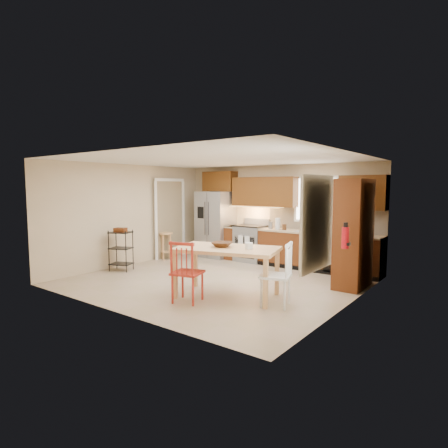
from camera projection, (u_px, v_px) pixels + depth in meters
floor at (216, 281)px, 7.81m from camera, size 5.50×5.50×0.00m
ceiling at (216, 159)px, 7.56m from camera, size 5.50×5.00×0.02m
wall_back at (276, 214)px, 9.67m from camera, size 5.50×0.02×2.50m
wall_front at (115, 233)px, 5.70m from camera, size 5.50×0.02×2.50m
wall_left at (130, 215)px, 9.33m from camera, size 0.02×5.00×2.50m
wall_right at (350, 230)px, 6.03m from camera, size 0.02×5.00×2.50m
refrigerator at (215, 224)px, 10.42m from camera, size 0.92×0.75×1.82m
range_stove at (251, 244)px, 9.83m from camera, size 0.76×0.63×0.92m
base_cabinet_narrow at (234, 242)px, 10.17m from camera, size 0.30×0.60×0.90m
base_cabinet_run at (318, 251)px, 8.74m from camera, size 2.92×0.60×0.90m
dishwasher at (337, 256)px, 8.17m from camera, size 0.60×0.02×0.78m
backsplash at (323, 220)px, 8.89m from camera, size 2.92×0.03×0.55m
upper_over_fridge at (220, 181)px, 10.47m from camera, size 1.00×0.35×0.55m
upper_left_block at (264, 192)px, 9.62m from camera, size 1.80×0.35×0.75m
upper_right_block at (363, 193)px, 8.12m from camera, size 1.00×0.35×0.75m
window_back at (316, 199)px, 8.95m from camera, size 1.12×0.04×1.12m
sink at (310, 233)px, 8.81m from camera, size 0.62×0.46×0.16m
undercab_glow at (254, 207)px, 9.82m from camera, size 1.60×0.30×0.01m
soap_bottle at (324, 229)px, 8.49m from camera, size 0.09×0.09×0.19m
paper_towel at (278, 224)px, 9.26m from camera, size 0.12×0.12×0.28m
canister_steel at (271, 225)px, 9.39m from camera, size 0.11×0.11×0.18m
canister_wood at (284, 227)px, 9.12m from camera, size 0.10×0.10×0.14m
pantry at (354, 234)px, 7.20m from camera, size 0.50×0.95×2.10m
fire_extinguisher at (345, 238)px, 6.24m from camera, size 0.12×0.12×0.36m
window_right at (317, 223)px, 5.14m from camera, size 0.04×1.02×1.32m
doorway at (169, 220)px, 10.34m from camera, size 0.04×0.95×2.10m
dining_table at (227, 272)px, 6.64m from camera, size 1.99×1.47×0.87m
chair_red at (187, 271)px, 6.32m from camera, size 0.61×0.61×1.05m
chair_white at (275, 275)px, 6.10m from camera, size 0.61×0.61×1.05m
table_bowl at (222, 247)px, 6.66m from camera, size 0.45×0.45×0.09m
table_jar at (249, 247)px, 6.44m from camera, size 0.19×0.19×0.17m
bar_stool at (166, 246)px, 10.06m from camera, size 0.44×0.44×0.73m
utility_cart at (121, 250)px, 8.71m from camera, size 0.58×0.52×0.95m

